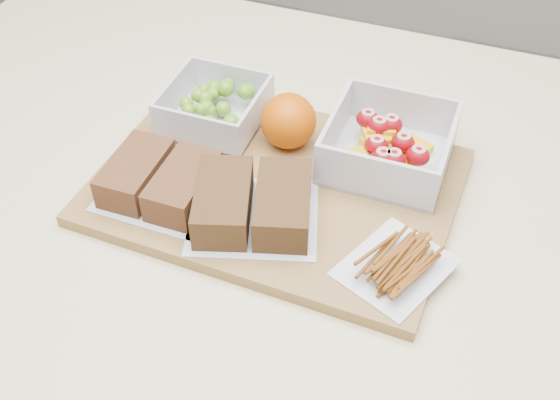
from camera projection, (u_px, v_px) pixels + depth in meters
The scene contains 7 objects.
cutting_board at pixel (276, 187), 0.85m from camera, with size 0.42×0.30×0.02m, color olive.
grape_container at pixel (217, 107), 0.91m from camera, with size 0.12×0.12×0.05m.
fruit_container at pixel (388, 147), 0.85m from camera, with size 0.15×0.15×0.06m.
orange at pixel (288, 121), 0.87m from camera, with size 0.07×0.07×0.07m, color #C65204.
sandwich_bag_left at pixel (160, 180), 0.81m from camera, with size 0.13×0.12×0.04m.
sandwich_bag_center at pixel (253, 204), 0.78m from camera, with size 0.18×0.17×0.04m.
pretzel_bag at pixel (397, 260), 0.74m from camera, with size 0.13×0.14×0.03m.
Camera 1 is at (0.22, -0.55, 1.49)m, focal length 45.00 mm.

